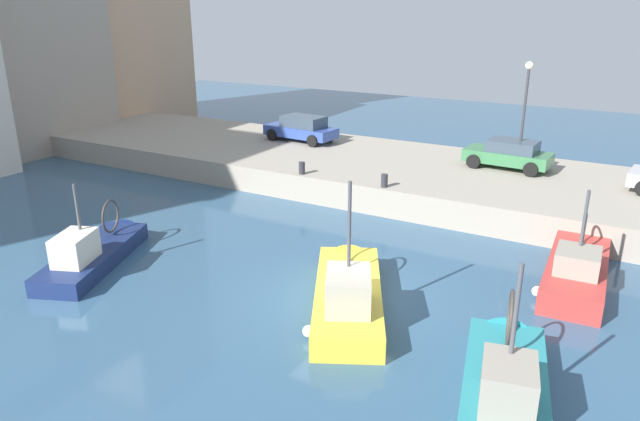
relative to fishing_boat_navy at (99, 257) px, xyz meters
The scene contains 11 objects.
water_surface 8.76m from the fishing_boat_navy, 77.63° to the right, with size 80.00×80.00×0.00m, color #335675.
quay_wall 15.89m from the fishing_boat_navy, 32.60° to the right, with size 9.00×56.00×1.20m, color #9E9384.
fishing_boat_navy is the anchor object (origin of this frame).
fishing_boat_red 15.88m from the fishing_boat_navy, 65.53° to the right, with size 6.14×2.01×3.97m.
fishing_boat_teal 13.83m from the fishing_boat_navy, 91.81° to the right, with size 5.99×2.90×4.43m.
fishing_boat_yellow 8.96m from the fishing_boat_navy, 79.92° to the right, with size 6.59×4.51×4.90m.
parked_car_green 18.10m from the fishing_boat_navy, 34.90° to the right, with size 2.09×3.91×1.33m.
parked_car_blue 15.11m from the fishing_boat_navy, ahead, with size 2.13×4.21×1.41m.
mooring_bollard_mid 11.40m from the fishing_boat_navy, 35.39° to the right, with size 0.28×0.28×0.55m, color #2D2D33.
mooring_bollard_north 9.67m from the fishing_boat_navy, 15.48° to the right, with size 0.28×0.28×0.55m, color #2D2D33.
quay_streetlamp 18.85m from the fishing_boat_navy, 35.82° to the right, with size 0.36×0.36×4.83m.
Camera 1 is at (-14.03, -7.19, 8.28)m, focal length 32.73 mm.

